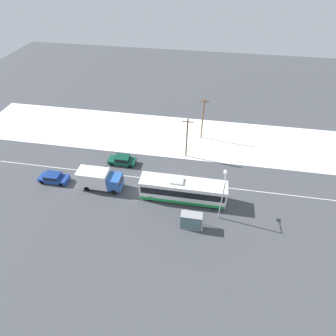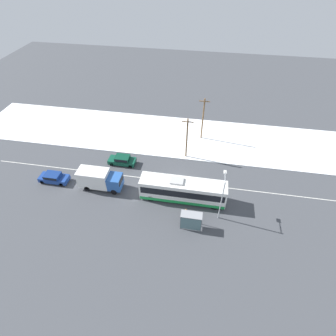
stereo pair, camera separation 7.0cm
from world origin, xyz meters
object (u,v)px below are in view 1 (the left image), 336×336
at_px(city_bus, 183,190).
at_px(bus_shelter, 191,220).
at_px(sedan_car, 122,160).
at_px(parked_car_near_truck, 54,178).
at_px(utility_pole_snowlot, 203,118).
at_px(box_truck, 99,179).
at_px(pedestrian_at_stop, 186,212).
at_px(streetlamp, 223,193).
at_px(utility_pole_roadside, 187,138).

xyz_separation_m(city_bus, bus_shelter, (1.64, -4.80, -0.05)).
bearing_deg(bus_shelter, city_bus, 108.89).
height_order(sedan_car, bus_shelter, bus_shelter).
xyz_separation_m(sedan_car, bus_shelter, (12.27, -10.70, 0.85)).
height_order(parked_car_near_truck, utility_pole_snowlot, utility_pole_snowlot).
xyz_separation_m(box_truck, utility_pole_snowlot, (13.76, 15.05, 2.45)).
relative_size(pedestrian_at_stop, streetlamp, 0.26).
distance_m(sedan_car, pedestrian_at_stop, 14.68).
bearing_deg(box_truck, bus_shelter, -19.86).
height_order(box_truck, sedan_car, box_truck).
bearing_deg(bus_shelter, box_truck, 160.14).
bearing_deg(pedestrian_at_stop, parked_car_near_truck, 170.35).
xyz_separation_m(city_bus, utility_pole_snowlot, (1.50, 15.27, 2.43)).
relative_size(pedestrian_at_stop, bus_shelter, 0.65).
xyz_separation_m(city_bus, box_truck, (-12.26, 0.22, -0.02)).
height_order(sedan_car, utility_pole_snowlot, utility_pole_snowlot).
xyz_separation_m(parked_car_near_truck, streetlamp, (24.76, -2.30, 3.45)).
distance_m(parked_car_near_truck, pedestrian_at_stop, 20.79).
xyz_separation_m(streetlamp, utility_pole_roadside, (-5.74, 11.53, -0.38)).
distance_m(city_bus, utility_pole_snowlot, 15.53).
relative_size(pedestrian_at_stop, utility_pole_snowlot, 0.22).
bearing_deg(city_bus, pedestrian_at_stop, -75.61).
relative_size(city_bus, utility_pole_roadside, 1.62).
height_order(pedestrian_at_stop, bus_shelter, bus_shelter).
distance_m(city_bus, box_truck, 12.26).
height_order(city_bus, pedestrian_at_stop, city_bus).
bearing_deg(pedestrian_at_stop, sedan_car, 141.40).
bearing_deg(streetlamp, bus_shelter, -141.77).
xyz_separation_m(box_truck, parked_car_near_truck, (-7.39, 0.00, -0.91)).
relative_size(sedan_car, bus_shelter, 1.64).
distance_m(city_bus, sedan_car, 12.19).
distance_m(bus_shelter, utility_pole_roadside, 14.60).
bearing_deg(utility_pole_snowlot, city_bus, -95.60).
distance_m(parked_car_near_truck, utility_pole_snowlot, 26.17).
bearing_deg(bus_shelter, utility_pole_snowlot, 90.42).
distance_m(city_bus, parked_car_near_truck, 19.68).
height_order(pedestrian_at_stop, utility_pole_snowlot, utility_pole_snowlot).
relative_size(box_truck, sedan_car, 1.44).
relative_size(parked_car_near_truck, utility_pole_snowlot, 0.55).
bearing_deg(streetlamp, city_bus, 157.89).
bearing_deg(utility_pole_snowlot, streetlamp, -78.25).
bearing_deg(utility_pole_roadside, streetlamp, -63.54).
distance_m(pedestrian_at_stop, utility_pole_roadside, 13.10).
distance_m(city_bus, streetlamp, 6.06).
height_order(utility_pole_roadside, utility_pole_snowlot, utility_pole_snowlot).
relative_size(sedan_car, parked_car_near_truck, 1.01).
bearing_deg(city_bus, box_truck, 178.97).
height_order(city_bus, parked_car_near_truck, city_bus).
height_order(sedan_car, pedestrian_at_stop, pedestrian_at_stop).
relative_size(streetlamp, utility_pole_roadside, 0.91).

